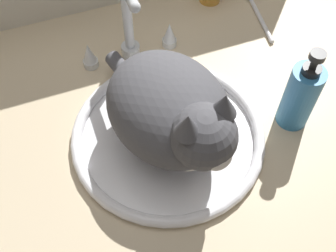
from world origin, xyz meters
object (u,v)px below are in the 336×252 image
at_px(faucet, 130,32).
at_px(sink_basin, 168,135).
at_px(cat, 174,113).
at_px(toothbrush, 259,15).
at_px(soap_pump_bottle, 300,96).

bearing_deg(faucet, sink_basin, -90.00).
distance_m(cat, toothbrush, 0.42).
bearing_deg(soap_pump_bottle, faucet, 131.92).
xyz_separation_m(sink_basin, faucet, (0.00, 0.23, 0.06)).
distance_m(sink_basin, soap_pump_bottle, 0.25).
bearing_deg(soap_pump_bottle, sink_basin, 170.00).
relative_size(cat, toothbrush, 2.08).
bearing_deg(faucet, toothbrush, 3.51).
bearing_deg(soap_pump_bottle, toothbrush, 74.56).
distance_m(sink_basin, toothbrush, 0.40).
distance_m(faucet, toothbrush, 0.33).
bearing_deg(cat, faucet, 90.97).
relative_size(sink_basin, toothbrush, 2.09).
height_order(soap_pump_bottle, toothbrush, soap_pump_bottle).
bearing_deg(faucet, soap_pump_bottle, -48.08).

